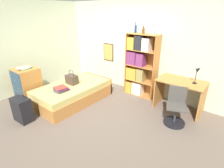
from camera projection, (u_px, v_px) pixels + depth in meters
ground_plane at (92, 109)px, 4.43m from camera, size 14.00×14.00×0.00m
wall_back at (131, 47)px, 5.17m from camera, size 10.00×0.09×2.60m
wall_left at (35, 47)px, 5.28m from camera, size 0.06×10.00×2.60m
bed at (74, 93)px, 4.77m from camera, size 1.10×2.00×0.47m
handbag at (72, 79)px, 4.70m from camera, size 0.32×0.21×0.39m
book_stack_on_bed at (61, 89)px, 4.31m from camera, size 0.33×0.36×0.10m
suitcase at (22, 110)px, 3.88m from camera, size 0.45×0.29×0.68m
dresser at (28, 85)px, 4.70m from camera, size 0.60×0.58×0.92m
magazine_pile_on_dresser at (24, 68)px, 4.49m from camera, size 0.31×0.36×0.05m
bookcase at (138, 65)px, 4.94m from camera, size 0.89×0.35×1.75m
bottle_green at (136, 29)px, 4.70m from camera, size 0.06×0.06×0.28m
bottle_brown at (143, 31)px, 4.50m from camera, size 0.07×0.07×0.20m
bottle_clear at (153, 31)px, 4.32m from camera, size 0.06×0.06×0.23m
desk at (180, 90)px, 4.22m from camera, size 1.09×0.67×0.77m
desk_lamp at (198, 72)px, 3.86m from camera, size 0.15×0.10×0.41m
desk_chair at (175, 112)px, 3.80m from camera, size 0.54×0.54×0.82m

